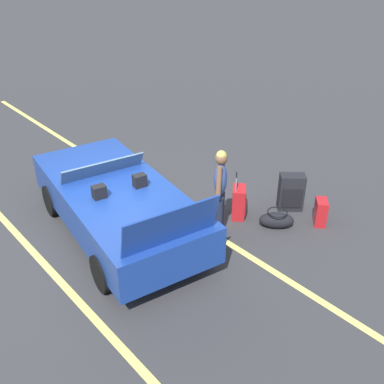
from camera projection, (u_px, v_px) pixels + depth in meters
name	position (u px, v px, depth m)	size (l,w,h in m)	color
ground_plane	(120.00, 232.00, 8.10)	(80.00, 80.00, 0.00)	#333335
lot_line_near	(173.00, 208.00, 8.81)	(18.00, 0.12, 0.01)	#EAE066
lot_line_mid	(45.00, 265.00, 7.27)	(18.00, 0.12, 0.01)	#EAE066
convertible_car	(113.00, 199.00, 7.95)	(4.36, 2.37, 1.53)	navy
suitcase_large_black	(291.00, 192.00, 8.63)	(0.53, 0.54, 0.74)	black
suitcase_medium_bright	(239.00, 202.00, 8.41)	(0.45, 0.46, 0.90)	red
suitcase_small_carryon	(320.00, 212.00, 8.22)	(0.38, 0.39, 0.50)	red
duffel_bag	(277.00, 220.00, 8.15)	(0.66, 0.66, 0.34)	black
traveler_person	(220.00, 189.00, 7.58)	(0.44, 0.53, 1.65)	#1E2338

